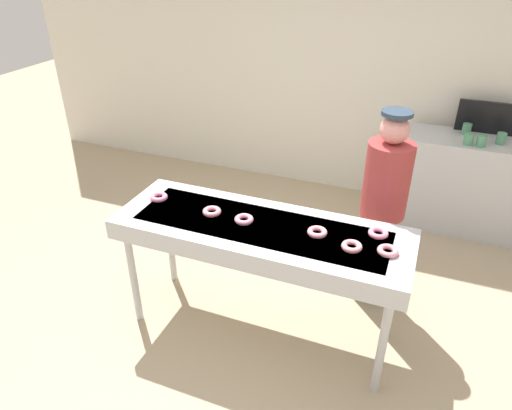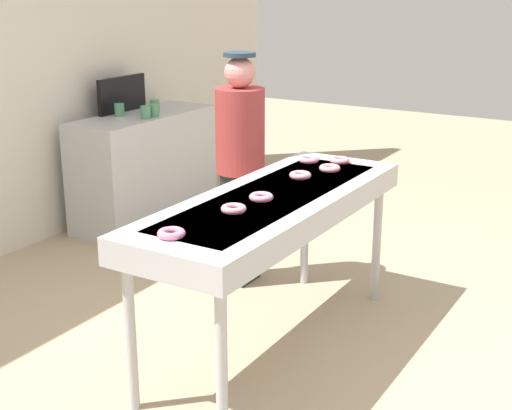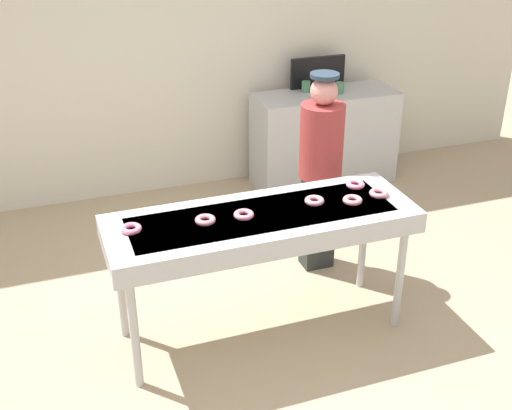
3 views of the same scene
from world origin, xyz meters
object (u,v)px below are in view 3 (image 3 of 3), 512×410
(strawberry_donut_2, at_px, (131,229))
(menu_display, at_px, (318,72))
(strawberry_donut_3, at_px, (205,220))
(paper_cup_2, at_px, (340,88))
(prep_counter, at_px, (324,139))
(paper_cup_3, at_px, (329,93))
(strawberry_donut_4, at_px, (355,185))
(strawberry_donut_1, at_px, (379,193))
(worker_baker, at_px, (321,163))
(fryer_conveyor, at_px, (262,225))
(paper_cup_0, at_px, (306,87))
(strawberry_donut_6, at_px, (353,200))
(strawberry_donut_0, at_px, (244,214))
(strawberry_donut_5, at_px, (314,201))
(paper_cup_1, at_px, (319,94))

(strawberry_donut_2, relative_size, menu_display, 0.23)
(strawberry_donut_3, height_order, paper_cup_2, paper_cup_2)
(prep_counter, relative_size, paper_cup_3, 13.33)
(strawberry_donut_4, bearing_deg, prep_counter, 70.63)
(strawberry_donut_1, distance_m, strawberry_donut_4, 0.20)
(strawberry_donut_2, height_order, prep_counter, strawberry_donut_2)
(worker_baker, relative_size, paper_cup_2, 15.02)
(fryer_conveyor, height_order, paper_cup_0, paper_cup_0)
(strawberry_donut_3, distance_m, worker_baker, 1.28)
(menu_display, bearing_deg, strawberry_donut_6, -108.89)
(strawberry_donut_0, relative_size, strawberry_donut_2, 1.00)
(strawberry_donut_1, distance_m, strawberry_donut_5, 0.46)
(strawberry_donut_2, bearing_deg, strawberry_donut_1, -2.38)
(worker_baker, distance_m, paper_cup_1, 1.42)
(strawberry_donut_1, bearing_deg, strawberry_donut_3, 178.74)
(strawberry_donut_0, distance_m, worker_baker, 1.08)
(prep_counter, xyz_separation_m, paper_cup_3, (-0.05, -0.17, 0.53))
(fryer_conveyor, distance_m, menu_display, 2.78)
(fryer_conveyor, distance_m, paper_cup_2, 2.63)
(strawberry_donut_0, xyz_separation_m, paper_cup_1, (1.42, 1.97, 0.06))
(strawberry_donut_3, height_order, strawberry_donut_6, same)
(strawberry_donut_4, height_order, prep_counter, strawberry_donut_4)
(strawberry_donut_1, xyz_separation_m, prep_counter, (0.61, 2.15, -0.47))
(strawberry_donut_2, height_order, strawberry_donut_5, same)
(worker_baker, bearing_deg, prep_counter, -131.71)
(strawberry_donut_5, bearing_deg, strawberry_donut_3, -178.68)
(paper_cup_2, xyz_separation_m, menu_display, (-0.12, 0.26, 0.10))
(fryer_conveyor, distance_m, strawberry_donut_1, 0.85)
(prep_counter, xyz_separation_m, paper_cup_2, (0.12, -0.04, 0.53))
(strawberry_donut_2, relative_size, strawberry_donut_4, 1.00)
(strawberry_donut_5, xyz_separation_m, menu_display, (1.07, 2.33, 0.16))
(paper_cup_2, distance_m, menu_display, 0.31)
(paper_cup_1, bearing_deg, strawberry_donut_1, -102.76)
(strawberry_donut_3, xyz_separation_m, worker_baker, (1.10, 0.66, -0.04))
(strawberry_donut_1, relative_size, prep_counter, 0.09)
(paper_cup_0, height_order, paper_cup_1, same)
(strawberry_donut_6, bearing_deg, prep_counter, 69.34)
(worker_baker, relative_size, paper_cup_1, 15.02)
(strawberry_donut_4, distance_m, prep_counter, 2.14)
(strawberry_donut_2, height_order, strawberry_donut_6, same)
(menu_display, bearing_deg, paper_cup_3, -97.12)
(strawberry_donut_6, bearing_deg, strawberry_donut_0, 176.19)
(fryer_conveyor, bearing_deg, strawberry_donut_2, 176.07)
(prep_counter, xyz_separation_m, paper_cup_1, (-0.16, -0.17, 0.53))
(strawberry_donut_2, relative_size, strawberry_donut_3, 1.00)
(prep_counter, bearing_deg, strawberry_donut_3, -130.74)
(strawberry_donut_1, distance_m, prep_counter, 2.28)
(paper_cup_0, distance_m, paper_cup_1, 0.27)
(strawberry_donut_2, distance_m, paper_cup_3, 2.95)
(prep_counter, bearing_deg, paper_cup_2, -17.57)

